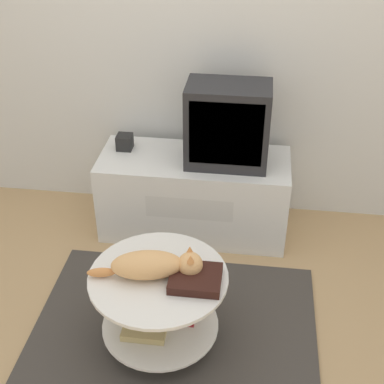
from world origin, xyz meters
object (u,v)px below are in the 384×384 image
tv (228,125)px  speaker (125,142)px  cat (155,265)px  dvd_box (196,278)px

tv → speaker: bearing=172.6°
cat → dvd_box: bearing=-16.6°
tv → dvd_box: (-0.06, -1.00, -0.30)m
dvd_box → speaker: bearing=118.4°
tv → speaker: size_ratio=5.18×
tv → speaker: tv is taller
tv → dvd_box: size_ratio=2.09×
tv → speaker: (-0.65, 0.08, -0.20)m
speaker → dvd_box: 1.23m
dvd_box → tv: bearing=86.4°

